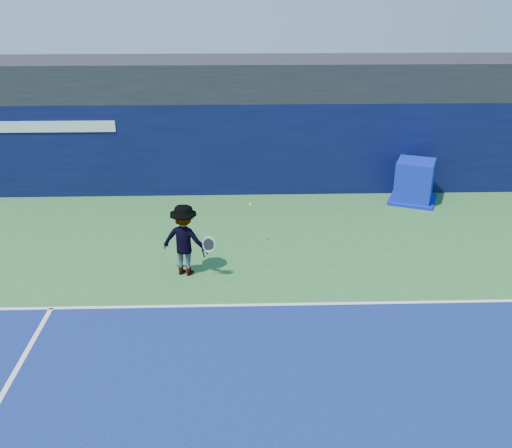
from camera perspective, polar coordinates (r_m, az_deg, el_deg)
The scene contains 7 objects.
ground at distance 10.24m, azimuth 3.69°, elevation -16.82°, with size 80.00×80.00×0.00m, color #316E32.
baseline at distance 12.67m, azimuth 2.46°, elevation -8.04°, with size 24.00×0.10×0.01m, color white.
stadium_band at distance 19.55m, azimuth 0.83°, elevation 14.45°, with size 36.00×3.00×1.20m, color black.
back_wall_assembly at distance 19.01m, azimuth 0.91°, elevation 7.72°, with size 36.00×1.03×3.00m.
equipment_cart at distance 18.93m, azimuth 15.53°, elevation 3.99°, with size 1.84×1.84×1.35m.
tennis_player at distance 13.67m, azimuth -7.15°, elevation -1.58°, with size 1.40×0.97×1.77m.
tennis_ball at distance 14.89m, azimuth -0.57°, elevation 1.99°, with size 0.08×0.08×0.08m.
Camera 1 is at (-0.87, -7.80, 6.58)m, focal length 40.00 mm.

